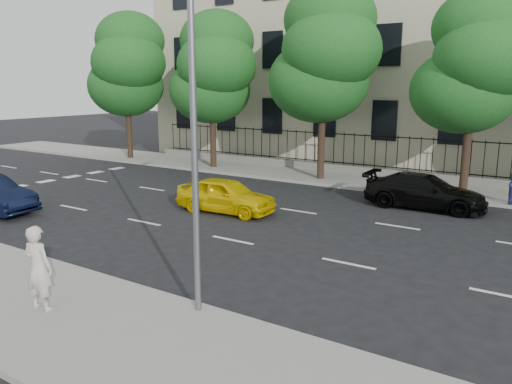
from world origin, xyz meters
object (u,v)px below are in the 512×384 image
Objects in this scene: yellow_taxi at (226,195)px; woman_near at (38,268)px; black_sedan at (425,191)px; street_light at (209,75)px.

yellow_taxi is 2.13× the size of woman_near.
woman_near is at bearing 161.40° from black_sedan.
woman_near is (1.95, -9.46, 0.41)m from yellow_taxi.
woman_near is (-4.47, -14.36, 0.40)m from black_sedan.
street_light is 1.68× the size of black_sedan.
black_sedan is 15.04m from woman_near.
yellow_taxi is at bearing 126.07° from black_sedan.
street_light is 2.00× the size of yellow_taxi.
black_sedan is 2.55× the size of woman_near.
yellow_taxi is 9.66m from woman_near.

